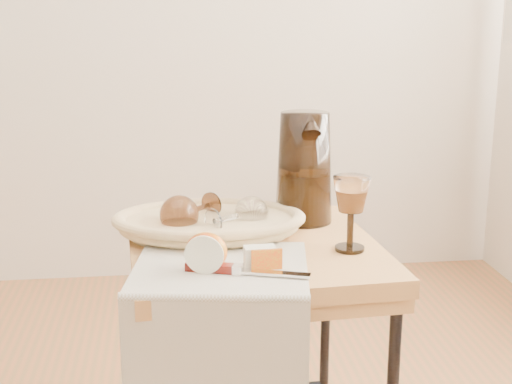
{
  "coord_description": "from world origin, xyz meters",
  "views": [
    {
      "loc": [
        0.36,
        -1.24,
        1.16
      ],
      "look_at": [
        0.54,
        0.19,
        0.78
      ],
      "focal_mm": 50.89,
      "sensor_mm": 36.0,
      "label": 1
    }
  ],
  "objects": [
    {
      "name": "tea_towel",
      "position": [
        0.45,
        0.07,
        0.67
      ],
      "size": [
        0.37,
        0.34,
        0.01
      ],
      "primitive_type": "cube",
      "rotation": [
        0.0,
        0.0,
        -0.15
      ],
      "color": "silver",
      "rests_on": "side_table"
    },
    {
      "name": "bread_basket",
      "position": [
        0.44,
        0.28,
        0.69
      ],
      "size": [
        0.39,
        0.28,
        0.05
      ],
      "primitive_type": null,
      "rotation": [
        0.0,
        0.0,
        -0.06
      ],
      "color": "tan",
      "rests_on": "side_table"
    },
    {
      "name": "goblet_lying_a",
      "position": [
        0.41,
        0.3,
        0.72
      ],
      "size": [
        0.16,
        0.16,
        0.09
      ],
      "primitive_type": null,
      "rotation": [
        0.0,
        0.0,
        3.93
      ],
      "color": "brown",
      "rests_on": "bread_basket"
    },
    {
      "name": "goblet_lying_b",
      "position": [
        0.5,
        0.26,
        0.71
      ],
      "size": [
        0.14,
        0.13,
        0.07
      ],
      "primitive_type": null,
      "rotation": [
        0.0,
        0.0,
        0.59
      ],
      "color": "white",
      "rests_on": "bread_basket"
    },
    {
      "name": "pitcher",
      "position": [
        0.67,
        0.37,
        0.79
      ],
      "size": [
        0.19,
        0.26,
        0.3
      ],
      "primitive_type": null,
      "rotation": [
        0.0,
        0.0,
        -0.07
      ],
      "color": "black",
      "rests_on": "side_table"
    },
    {
      "name": "wine_goblet",
      "position": [
        0.73,
        0.15,
        0.74
      ],
      "size": [
        0.09,
        0.09,
        0.16
      ],
      "primitive_type": null,
      "rotation": [
        0.0,
        0.0,
        0.19
      ],
      "color": "white",
      "rests_on": "side_table"
    },
    {
      "name": "apple_half",
      "position": [
        0.43,
        0.05,
        0.71
      ],
      "size": [
        0.09,
        0.06,
        0.07
      ],
      "primitive_type": "ellipsoid",
      "rotation": [
        0.0,
        0.0,
        -0.26
      ],
      "color": "#DA0001",
      "rests_on": "tea_towel"
    },
    {
      "name": "apple_wedge",
      "position": [
        0.53,
        0.06,
        0.69
      ],
      "size": [
        0.06,
        0.04,
        0.04
      ],
      "primitive_type": "cube",
      "rotation": [
        0.0,
        0.0,
        0.05
      ],
      "color": "white",
      "rests_on": "tea_towel"
    },
    {
      "name": "table_knife",
      "position": [
        0.49,
        0.03,
        0.68
      ],
      "size": [
        0.23,
        0.1,
        0.02
      ],
      "primitive_type": null,
      "rotation": [
        0.0,
        0.0,
        -0.32
      ],
      "color": "silver",
      "rests_on": "tea_towel"
    }
  ]
}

